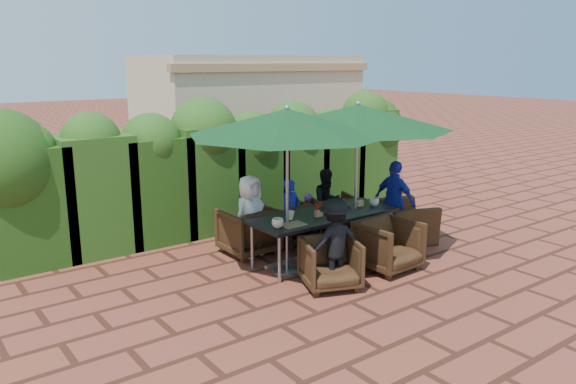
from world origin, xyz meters
TOP-DOWN VIEW (x-y plane):
  - ground at (0.00, 0.00)m, footprint 80.00×80.00m
  - dining_table at (0.21, -0.22)m, footprint 2.43×0.90m
  - umbrella_left at (-0.54, -0.26)m, footprint 2.86×2.86m
  - umbrella_right at (0.81, -0.27)m, footprint 2.94×2.94m
  - chair_far_left at (-0.58, 0.74)m, footprint 0.82×0.76m
  - chair_far_mid at (0.29, 0.84)m, footprint 0.87×0.83m
  - chair_far_right at (1.17, 0.69)m, footprint 0.97×0.94m
  - chair_near_left at (-0.44, -1.11)m, footprint 0.94×0.91m
  - chair_near_right at (0.71, -1.11)m, footprint 0.84×0.79m
  - chair_end_right at (1.96, -0.27)m, footprint 0.96×1.18m
  - adult_far_left at (-0.60, 0.65)m, footprint 0.73×0.55m
  - adult_far_mid at (0.23, 0.67)m, footprint 0.46×0.39m
  - adult_far_right at (1.09, 0.74)m, footprint 0.62×0.43m
  - adult_near_left at (-0.34, -1.09)m, footprint 0.86×0.51m
  - adult_end_right at (1.86, -0.15)m, footprint 0.49×0.86m
  - child_left at (-0.20, 0.88)m, footprint 0.33×0.30m
  - child_right at (0.75, 0.83)m, footprint 0.29×0.24m
  - pedestrian_a at (1.44, 4.14)m, footprint 1.48×0.62m
  - pedestrian_b at (2.62, 4.45)m, footprint 0.93×0.58m
  - pedestrian_c at (3.72, 4.39)m, footprint 1.14×0.90m
  - cup_a at (-0.81, -0.39)m, footprint 0.17×0.17m
  - cup_b at (-0.42, -0.16)m, footprint 0.14×0.14m
  - cup_c at (0.22, -0.42)m, footprint 0.16×0.16m
  - cup_d at (0.71, -0.04)m, footprint 0.12×0.12m
  - cup_e at (1.18, -0.32)m, footprint 0.16×0.16m
  - ketchup_bottle at (0.07, -0.20)m, footprint 0.04×0.04m
  - sauce_bottle at (0.21, -0.11)m, footprint 0.04×0.04m
  - serving_tray at (-0.56, -0.43)m, footprint 0.35×0.25m
  - number_block_left at (0.03, -0.28)m, footprint 0.12×0.06m
  - number_block_right at (0.97, -0.21)m, footprint 0.12×0.06m
  - hedge_wall at (-0.12, 2.32)m, footprint 9.10×1.60m
  - building at (3.50, 6.99)m, footprint 6.20×3.08m

SIDE VIEW (x-z plane):
  - ground at x=0.00m, z-range 0.00..0.00m
  - chair_far_mid at x=0.29m, z-range 0.00..0.76m
  - chair_near_left at x=-0.44m, z-range 0.00..0.76m
  - child_left at x=-0.20m, z-range 0.00..0.79m
  - child_right at x=0.75m, z-range 0.00..0.80m
  - chair_far_right at x=1.17m, z-range 0.00..0.80m
  - chair_near_right at x=0.71m, z-range 0.00..0.83m
  - chair_far_left at x=-0.58m, z-range 0.00..0.83m
  - chair_end_right at x=1.96m, z-range 0.00..0.89m
  - adult_far_mid at x=0.23m, z-range 0.00..1.14m
  - adult_far_right at x=1.09m, z-range 0.00..1.20m
  - adult_near_left at x=-0.34m, z-range 0.00..1.26m
  - adult_far_left at x=-0.60m, z-range 0.00..1.31m
  - dining_table at x=0.21m, z-range 0.30..1.05m
  - adult_end_right at x=1.86m, z-range 0.00..1.40m
  - serving_tray at x=-0.56m, z-range 0.75..0.77m
  - pedestrian_a at x=1.44m, z-range 0.00..1.54m
  - number_block_left at x=0.03m, z-range 0.75..0.85m
  - number_block_right at x=0.97m, z-range 0.75..0.85m
  - cup_d at x=0.71m, z-range 0.75..0.87m
  - pedestrian_c at x=3.72m, z-range 0.00..1.63m
  - cup_c at x=0.22m, z-range 0.75..0.88m
  - cup_e at x=1.18m, z-range 0.75..0.88m
  - cup_b at x=-0.42m, z-range 0.75..0.88m
  - cup_a at x=-0.81m, z-range 0.75..0.89m
  - ketchup_bottle at x=0.07m, z-range 0.75..0.92m
  - sauce_bottle at x=0.21m, z-range 0.75..0.92m
  - pedestrian_b at x=2.62m, z-range 0.00..1.92m
  - hedge_wall at x=-0.12m, z-range 0.09..2.53m
  - building at x=3.50m, z-range 0.01..3.21m
  - umbrella_left at x=-0.54m, z-range 0.98..3.44m
  - umbrella_right at x=0.81m, z-range 0.98..3.44m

